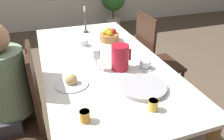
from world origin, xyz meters
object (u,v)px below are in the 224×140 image
(chair_person_side, at_px, (23,113))
(red_pitcher, at_px, (120,57))
(wine_glass_water, at_px, (96,55))
(candlestick_tall, at_px, (85,23))
(teacup_across, at_px, (83,43))
(serving_tray, at_px, (143,87))
(jam_jar_amber, at_px, (153,105))
(jam_jar_red, at_px, (85,116))
(chair_opposite, at_px, (153,59))
(person_seated, at_px, (2,92))
(bread_plate, at_px, (71,82))
(fruit_bowl, at_px, (109,36))
(teacup_near_person, at_px, (145,65))
(potted_plant, at_px, (113,3))

(chair_person_side, xyz_separation_m, red_pitcher, (0.75, 0.02, 0.32))
(wine_glass_water, xyz_separation_m, candlestick_tall, (0.12, 0.85, -0.02))
(teacup_across, relative_size, serving_tray, 0.44)
(jam_jar_amber, relative_size, jam_jar_red, 1.00)
(chair_opposite, height_order, person_seated, person_seated)
(bread_plate, distance_m, fruit_bowl, 0.85)
(bread_plate, bearing_deg, fruit_bowl, 53.77)
(teacup_near_person, bearing_deg, potted_plant, 74.83)
(wine_glass_water, bearing_deg, candlestick_tall, 82.23)
(jam_jar_red, bearing_deg, bread_plate, 90.85)
(red_pitcher, bearing_deg, jam_jar_amber, -89.72)
(fruit_bowl, bearing_deg, jam_jar_amber, -95.56)
(chair_person_side, distance_m, serving_tray, 0.87)
(person_seated, height_order, teacup_across, person_seated)
(bread_plate, distance_m, jam_jar_red, 0.38)
(chair_opposite, bearing_deg, jam_jar_red, -45.20)
(chair_opposite, xyz_separation_m, teacup_near_person, (-0.38, -0.51, 0.24))
(fruit_bowl, bearing_deg, person_seated, -149.25)
(chair_opposite, height_order, jam_jar_amber, chair_opposite)
(chair_opposite, height_order, serving_tray, chair_opposite)
(bread_plate, bearing_deg, potted_plant, 65.77)
(wine_glass_water, relative_size, serving_tray, 0.55)
(teacup_near_person, relative_size, bread_plate, 0.60)
(serving_tray, bearing_deg, chair_opposite, 56.00)
(chair_person_side, bearing_deg, teacup_across, -46.15)
(teacup_near_person, bearing_deg, teacup_across, 120.80)
(potted_plant, bearing_deg, teacup_across, -115.44)
(red_pitcher, distance_m, teacup_near_person, 0.20)
(serving_tray, xyz_separation_m, potted_plant, (0.97, 3.34, -0.20))
(wine_glass_water, xyz_separation_m, bread_plate, (-0.22, -0.14, -0.10))
(teacup_across, xyz_separation_m, candlestick_tall, (0.11, 0.36, 0.08))
(red_pitcher, bearing_deg, candlestick_tall, 93.63)
(red_pitcher, relative_size, candlestick_tall, 0.69)
(bread_plate, bearing_deg, jam_jar_amber, -46.63)
(candlestick_tall, bearing_deg, chair_opposite, -35.46)
(chair_opposite, bearing_deg, teacup_across, -96.11)
(bread_plate, distance_m, potted_plant, 3.44)
(chair_person_side, relative_size, jam_jar_red, 14.82)
(chair_opposite, xyz_separation_m, candlestick_tall, (-0.62, 0.44, 0.33))
(chair_opposite, height_order, wine_glass_water, chair_opposite)
(jam_jar_red, bearing_deg, wine_glass_water, 67.98)
(red_pitcher, height_order, bread_plate, red_pitcher)
(chair_opposite, distance_m, person_seated, 1.48)
(chair_opposite, distance_m, wine_glass_water, 0.91)
(jam_jar_red, distance_m, potted_plant, 3.79)
(person_seated, distance_m, potted_plant, 3.55)
(potted_plant, bearing_deg, red_pitcher, -108.58)
(red_pitcher, xyz_separation_m, serving_tray, (0.04, -0.31, -0.08))
(person_seated, height_order, jam_jar_amber, person_seated)
(serving_tray, bearing_deg, person_seated, 159.89)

